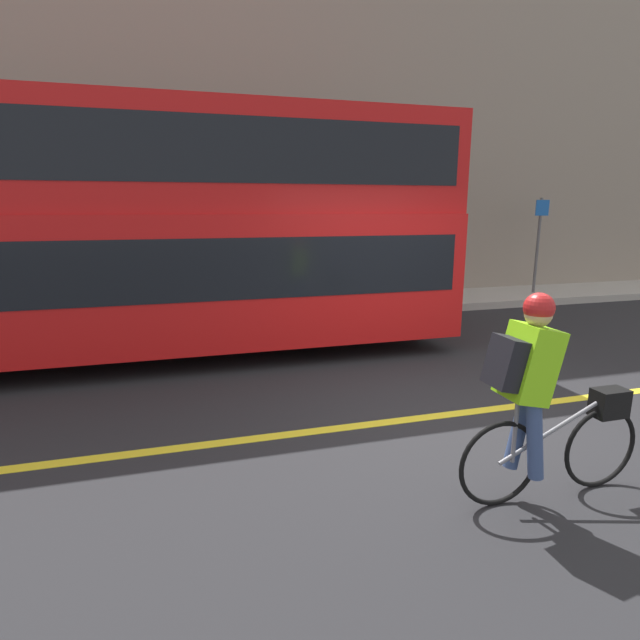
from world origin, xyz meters
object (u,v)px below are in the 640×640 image
object	(u,v)px
trash_bin	(425,278)
street_sign_post	(538,240)
bus	(113,224)
cyclist_on_bike	(539,392)

from	to	relation	value
trash_bin	street_sign_post	distance (m)	3.04
trash_bin	bus	bearing A→B (deg)	-158.13
trash_bin	cyclist_on_bike	bearing A→B (deg)	-111.64
bus	street_sign_post	world-z (taller)	bus
bus	street_sign_post	xyz separation A→B (m)	(9.11, 2.48, -0.53)
cyclist_on_bike	trash_bin	bearing A→B (deg)	68.36
cyclist_on_bike	bus	bearing A→B (deg)	124.85
bus	trash_bin	size ratio (longest dim) A/B	10.60
cyclist_on_bike	trash_bin	distance (m)	7.79
bus	cyclist_on_bike	bearing A→B (deg)	-55.15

